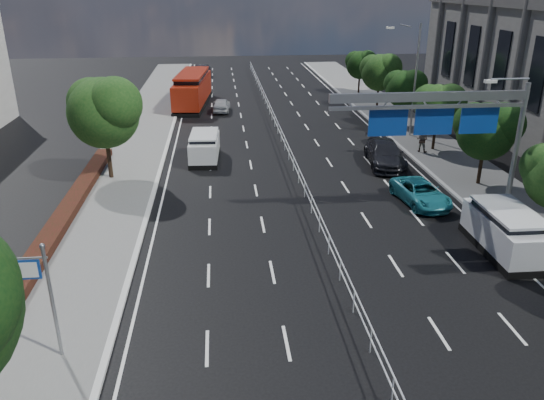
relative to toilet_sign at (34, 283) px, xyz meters
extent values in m
plane|color=black|center=(10.95, 0.00, -2.94)|extent=(160.00, 160.00, 0.00)
cube|color=slate|center=(-0.55, 0.00, -2.87)|extent=(5.00, 140.00, 0.14)
cube|color=silver|center=(1.95, 0.00, -2.87)|extent=(0.25, 140.00, 0.15)
cube|color=silver|center=(10.95, 22.50, -1.94)|extent=(0.05, 85.00, 0.05)
cube|color=silver|center=(10.95, 22.50, -2.39)|extent=(0.05, 85.00, 0.05)
cube|color=black|center=(-2.35, 5.00, -2.58)|extent=(1.00, 36.00, 0.44)
cylinder|color=gray|center=(0.45, 0.00, -0.84)|extent=(0.12, 0.12, 4.20)
sphere|color=gray|center=(0.45, 0.00, 1.31)|extent=(0.18, 0.18, 0.18)
cylinder|color=gray|center=(-0.10, 0.00, 0.91)|extent=(1.30, 0.07, 0.07)
cube|color=navy|center=(-0.40, 0.00, 0.51)|extent=(1.35, 0.06, 0.68)
cube|color=white|center=(-0.40, 0.04, 0.51)|extent=(1.20, 0.01, 0.54)
cube|color=white|center=(-0.40, -0.04, 0.51)|extent=(1.20, 0.01, 0.54)
cylinder|color=gray|center=(21.55, 10.00, 0.66)|extent=(0.28, 0.28, 7.20)
cube|color=gray|center=(16.55, 10.00, 3.66)|extent=(10.20, 0.25, 0.45)
cube|color=gray|center=(16.55, 10.00, 3.16)|extent=(10.20, 0.18, 0.18)
cylinder|color=gray|center=(20.55, 10.00, 4.46)|extent=(2.00, 0.10, 0.10)
cube|color=silver|center=(19.55, 10.00, 4.36)|extent=(0.60, 0.25, 0.15)
cube|color=navy|center=(19.35, 10.18, 2.36)|extent=(2.00, 0.08, 1.40)
cube|color=white|center=(19.35, 10.23, 2.36)|extent=(1.80, 0.02, 1.20)
cube|color=navy|center=(16.95, 10.18, 2.36)|extent=(2.00, 0.08, 1.40)
cube|color=white|center=(16.95, 10.23, 2.36)|extent=(1.80, 0.02, 1.20)
cube|color=navy|center=(14.55, 10.18, 2.36)|extent=(2.00, 0.08, 1.40)
cube|color=white|center=(14.55, 10.23, 2.36)|extent=(1.80, 0.02, 1.20)
cylinder|color=gray|center=(21.75, 26.00, 1.56)|extent=(0.16, 0.16, 9.00)
cylinder|color=gray|center=(20.55, 26.00, 5.86)|extent=(0.10, 2.40, 0.10)
cube|color=silver|center=(19.35, 26.00, 5.71)|extent=(0.60, 0.25, 0.15)
cube|color=#4C4947|center=(27.85, 22.00, 7.66)|extent=(0.40, 36.00, 1.00)
cylinder|color=black|center=(-1.05, 18.00, -1.19)|extent=(0.28, 0.28, 3.50)
sphere|color=#163D13|center=(-1.05, 18.00, 1.40)|extent=(4.40, 4.40, 4.40)
sphere|color=#163D13|center=(-0.17, 17.34, 2.10)|extent=(3.30, 3.30, 3.30)
sphere|color=#163D13|center=(-1.82, 18.66, 1.96)|extent=(3.08, 3.08, 3.08)
sphere|color=#163D13|center=(21.59, 7.48, 0.70)|extent=(2.24, 2.24, 2.24)
cylinder|color=black|center=(22.15, 14.50, -1.54)|extent=(0.22, 0.22, 2.80)
sphere|color=black|center=(22.15, 14.50, 0.53)|extent=(3.50, 3.50, 3.50)
sphere|color=black|center=(22.85, 13.97, 1.09)|extent=(2.62, 2.62, 2.62)
sphere|color=black|center=(21.54, 15.03, 0.98)|extent=(2.45, 2.45, 2.45)
cylinder|color=black|center=(22.15, 22.00, -1.59)|extent=(0.22, 0.22, 2.70)
sphere|color=#163D13|center=(22.15, 22.00, 0.40)|extent=(3.30, 3.30, 3.30)
sphere|color=#163D13|center=(22.81, 21.50, 0.94)|extent=(2.48, 2.48, 2.47)
sphere|color=#163D13|center=(21.58, 22.50, 0.84)|extent=(2.31, 2.31, 2.31)
cylinder|color=black|center=(22.15, 29.50, -1.62)|extent=(0.21, 0.21, 2.65)
sphere|color=black|center=(22.15, 29.50, 0.34)|extent=(3.20, 3.20, 3.20)
sphere|color=black|center=(22.79, 29.02, 0.87)|extent=(2.40, 2.40, 2.40)
sphere|color=black|center=(21.59, 29.98, 0.77)|extent=(2.24, 2.24, 2.24)
cylinder|color=black|center=(22.15, 37.00, -1.52)|extent=(0.23, 0.23, 2.85)
sphere|color=#163D13|center=(22.15, 37.00, 0.59)|extent=(3.60, 3.60, 3.60)
sphere|color=#163D13|center=(22.87, 36.46, 1.16)|extent=(2.70, 2.70, 2.70)
sphere|color=#163D13|center=(21.52, 37.54, 1.05)|extent=(2.52, 2.52, 2.52)
cylinder|color=black|center=(22.15, 44.50, -1.64)|extent=(0.21, 0.21, 2.60)
sphere|color=black|center=(22.15, 44.50, 0.28)|extent=(3.10, 3.10, 3.10)
sphere|color=black|center=(22.77, 44.03, 0.80)|extent=(2.32, 2.33, 2.32)
sphere|color=black|center=(21.61, 44.97, 0.70)|extent=(2.17, 2.17, 2.17)
cube|color=black|center=(4.95, 21.40, -2.78)|extent=(2.22, 4.68, 0.33)
cube|color=silver|center=(4.95, 21.40, -1.99)|extent=(2.18, 4.59, 1.35)
cube|color=black|center=(4.95, 21.40, -1.31)|extent=(1.95, 3.32, 0.60)
cube|color=silver|center=(4.95, 21.40, -1.02)|extent=(2.05, 3.60, 0.12)
cylinder|color=black|center=(4.06, 19.97, -2.61)|extent=(0.32, 0.69, 0.67)
cylinder|color=black|center=(5.68, 19.88, -2.61)|extent=(0.32, 0.69, 0.67)
cylinder|color=black|center=(4.22, 22.93, -2.61)|extent=(0.32, 0.69, 0.67)
cylinder|color=black|center=(5.84, 22.84, -2.61)|extent=(0.32, 0.69, 0.67)
cube|color=black|center=(3.45, 40.13, -2.78)|extent=(3.80, 11.51, 0.34)
cube|color=maroon|center=(3.45, 40.13, -1.32)|extent=(3.73, 11.29, 2.30)
cube|color=black|center=(3.45, 40.13, -0.18)|extent=(3.21, 8.18, 1.01)
cube|color=maroon|center=(3.45, 40.13, 0.33)|extent=(3.38, 8.85, 0.20)
cylinder|color=black|center=(1.99, 36.61, -2.60)|extent=(0.36, 0.72, 0.70)
cylinder|color=black|center=(4.19, 36.39, -2.60)|extent=(0.36, 0.72, 0.70)
cylinder|color=black|center=(2.72, 43.88, -2.60)|extent=(0.36, 0.72, 0.70)
cylinder|color=black|center=(4.92, 43.66, -2.60)|extent=(0.36, 0.72, 0.70)
imported|color=#A4A7AB|center=(6.34, 36.89, -2.28)|extent=(1.91, 4.03, 1.33)
imported|color=black|center=(4.06, 59.30, -2.19)|extent=(2.16, 4.75, 1.51)
cube|color=black|center=(19.25, 5.85, -2.77)|extent=(2.26, 5.18, 0.35)
cube|color=silver|center=(19.25, 5.85, -1.92)|extent=(2.21, 5.08, 1.46)
cube|color=black|center=(19.25, 5.85, -1.19)|extent=(2.02, 3.66, 0.64)
cube|color=silver|center=(19.25, 5.85, -0.87)|extent=(2.11, 3.97, 0.13)
cylinder|color=black|center=(18.33, 4.19, -2.58)|extent=(0.32, 0.73, 0.72)
cylinder|color=black|center=(20.13, 4.17, -2.58)|extent=(0.32, 0.73, 0.72)
cylinder|color=black|center=(18.38, 7.53, -2.58)|extent=(0.32, 0.73, 0.72)
cylinder|color=black|center=(20.18, 7.50, -2.58)|extent=(0.32, 0.73, 0.72)
imported|color=#1C707E|center=(17.45, 12.00, -2.30)|extent=(2.67, 4.84, 1.28)
imported|color=black|center=(17.45, 19.00, -2.12)|extent=(2.92, 5.89, 1.65)
imported|color=gray|center=(21.00, 21.39, -1.88)|extent=(1.14, 1.10, 1.84)
camera|label=1|loc=(6.09, -15.31, 8.88)|focal=35.00mm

